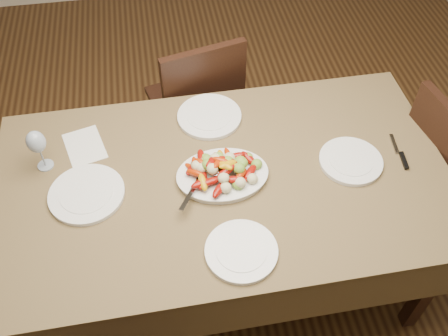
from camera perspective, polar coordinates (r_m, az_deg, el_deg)
name	(u,v)px	position (r m, az deg, el deg)	size (l,w,h in m)	color
floor	(192,322)	(2.52, -3.67, -17.14)	(6.00, 6.00, 0.00)	#3A2411
dining_table	(224,230)	(2.32, 0.00, -7.08)	(1.84, 1.04, 0.76)	brown
chair_far	(193,102)	(2.75, -3.56, 7.51)	(0.42, 0.42, 0.95)	black
serving_platter	(222,176)	(2.00, -0.18, -0.94)	(0.36, 0.26, 0.02)	white
roasted_vegetables	(222,167)	(1.96, -0.18, 0.12)	(0.29, 0.20, 0.09)	maroon
serving_spoon	(208,180)	(1.94, -1.88, -1.34)	(0.28, 0.06, 0.03)	#9EA0A8
plate_left	(87,194)	(2.02, -15.41, -2.89)	(0.30, 0.30, 0.02)	white
plate_right	(351,161)	(2.12, 14.27, 0.76)	(0.26, 0.26, 0.02)	white
plate_far	(209,117)	(2.24, -1.68, 5.90)	(0.29, 0.29, 0.02)	white
plate_near	(241,251)	(1.80, 1.99, -9.49)	(0.26, 0.26, 0.02)	white
wine_glass	(39,149)	(2.11, -20.39, 2.05)	(0.08, 0.08, 0.20)	#8C99A5
menu_card	(85,146)	(2.20, -15.64, 2.43)	(0.15, 0.21, 0.00)	silver
table_knife	(399,153)	(2.22, 19.39, 1.61)	(0.02, 0.20, 0.01)	#9EA0A8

